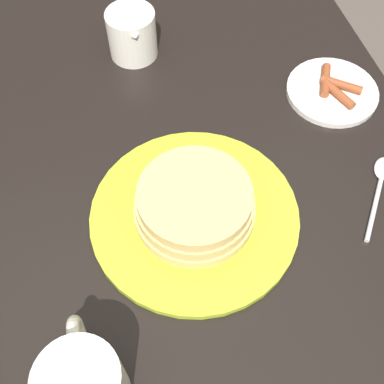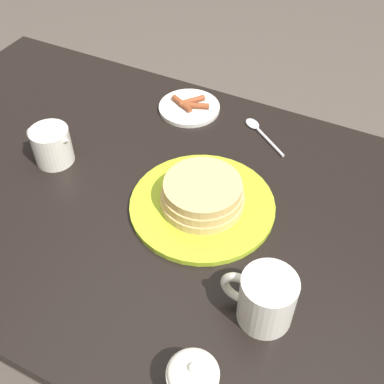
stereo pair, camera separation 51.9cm
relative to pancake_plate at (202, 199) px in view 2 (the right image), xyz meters
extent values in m
plane|color=#51473F|center=(0.05, 0.02, -0.75)|extent=(8.00, 8.00, 0.00)
cube|color=black|center=(0.05, 0.02, -0.04)|extent=(1.48, 0.81, 0.03)
cube|color=black|center=(0.73, -0.32, -0.40)|extent=(0.07, 0.07, 0.69)
cylinder|color=#AAC628|center=(0.00, 0.00, -0.02)|extent=(0.29, 0.29, 0.01)
cylinder|color=tan|center=(0.00, 0.00, 0.00)|extent=(0.17, 0.17, 0.02)
cylinder|color=tan|center=(0.00, 0.00, 0.01)|extent=(0.16, 0.16, 0.02)
cylinder|color=tan|center=(0.00, 0.00, 0.03)|extent=(0.15, 0.15, 0.02)
cylinder|color=silver|center=(0.17, -0.28, -0.02)|extent=(0.15, 0.15, 0.01)
cylinder|color=brown|center=(0.15, -0.28, -0.01)|extent=(0.07, 0.04, 0.01)
cylinder|color=brown|center=(0.19, -0.27, -0.01)|extent=(0.07, 0.04, 0.01)
cylinder|color=brown|center=(0.17, -0.29, -0.01)|extent=(0.05, 0.06, 0.01)
cylinder|color=silver|center=(-0.20, 0.17, 0.02)|extent=(0.09, 0.09, 0.10)
torus|color=silver|center=(-0.15, 0.17, 0.02)|extent=(0.07, 0.01, 0.07)
cylinder|color=#472819|center=(-0.20, 0.17, 0.07)|extent=(0.08, 0.08, 0.00)
cylinder|color=silver|center=(0.35, 0.02, 0.02)|extent=(0.08, 0.08, 0.08)
cone|color=silver|center=(0.31, 0.02, 0.05)|extent=(0.04, 0.04, 0.04)
torus|color=silver|center=(0.39, 0.02, 0.02)|extent=(0.05, 0.01, 0.05)
cylinder|color=silver|center=(-0.15, 0.33, 0.00)|extent=(0.08, 0.08, 0.05)
ellipsoid|color=silver|center=(-0.15, 0.33, 0.03)|extent=(0.07, 0.07, 0.03)
sphere|color=silver|center=(-0.15, 0.33, 0.05)|extent=(0.01, 0.01, 0.01)
cylinder|color=silver|center=(-0.05, -0.25, -0.02)|extent=(0.09, 0.07, 0.01)
ellipsoid|color=silver|center=(0.01, -0.29, -0.02)|extent=(0.05, 0.05, 0.01)
camera|label=1|loc=(-0.32, 0.09, 0.56)|focal=45.00mm
camera|label=2|loc=(-0.27, 0.59, 0.69)|focal=45.00mm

